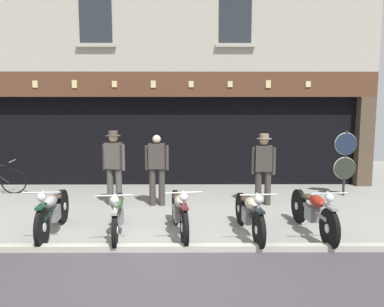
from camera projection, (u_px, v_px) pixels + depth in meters
ground at (153, 283)px, 5.13m from camera, size 23.67×22.00×0.18m
shop_facade at (175, 124)px, 12.84m from camera, size 11.97×4.42×6.31m
motorcycle_left at (53, 211)px, 6.92m from camera, size 0.62×2.01×0.93m
motorcycle_center_left at (118, 213)px, 6.90m from camera, size 0.62×2.01×0.90m
motorcycle_center at (180, 211)px, 6.92m from camera, size 0.62×1.99×0.93m
motorcycle_center_right at (249, 213)px, 6.85m from camera, size 0.62×1.93×0.91m
motorcycle_right at (313, 211)px, 6.92m from camera, size 0.62×2.09×0.94m
salesman_left at (114, 164)px, 8.90m from camera, size 0.55×0.35×1.77m
shopkeeper_center at (157, 167)px, 8.88m from camera, size 0.56×0.24×1.67m
salesman_right at (263, 166)px, 8.94m from camera, size 0.56×0.35×1.70m
tyre_sign_pole at (345, 157)px, 9.84m from camera, size 0.58×0.06×1.71m
advert_board_near at (97, 132)px, 11.24m from camera, size 0.79×0.03×1.03m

